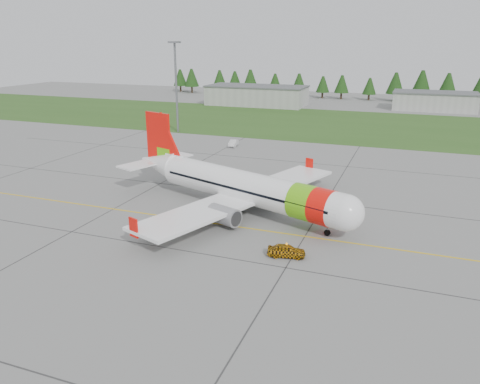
% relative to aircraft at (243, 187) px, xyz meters
% --- Properties ---
extents(ground, '(320.00, 320.00, 0.00)m').
position_rel_aircraft_xyz_m(ground, '(-0.77, -13.29, -3.15)').
color(ground, gray).
rests_on(ground, ground).
extents(aircraft, '(34.64, 32.91, 10.91)m').
position_rel_aircraft_xyz_m(aircraft, '(0.00, 0.00, 0.00)').
color(aircraft, white).
rests_on(aircraft, ground).
extents(follow_me_car, '(1.57, 1.75, 3.79)m').
position_rel_aircraft_xyz_m(follow_me_car, '(8.62, -10.90, -1.25)').
color(follow_me_car, '#E99F0C').
rests_on(follow_me_car, ground).
extents(service_van, '(1.56, 1.50, 4.02)m').
position_rel_aircraft_xyz_m(service_van, '(-14.97, 34.93, -1.14)').
color(service_van, silver).
rests_on(service_van, ground).
extents(grass_strip, '(320.00, 50.00, 0.03)m').
position_rel_aircraft_xyz_m(grass_strip, '(-0.77, 68.71, -3.13)').
color(grass_strip, '#30561E').
rests_on(grass_strip, ground).
extents(taxi_guideline, '(120.00, 0.25, 0.02)m').
position_rel_aircraft_xyz_m(taxi_guideline, '(-0.77, -5.29, -3.14)').
color(taxi_guideline, gold).
rests_on(taxi_guideline, ground).
extents(hangar_west, '(32.00, 14.00, 6.00)m').
position_rel_aircraft_xyz_m(hangar_west, '(-30.77, 96.71, -0.15)').
color(hangar_west, '#A8A8A3').
rests_on(hangar_west, ground).
extents(hangar_east, '(24.00, 12.00, 5.20)m').
position_rel_aircraft_xyz_m(hangar_east, '(24.23, 104.71, -0.55)').
color(hangar_east, '#A8A8A3').
rests_on(hangar_east, ground).
extents(floodlight_mast, '(0.50, 0.50, 20.00)m').
position_rel_aircraft_xyz_m(floodlight_mast, '(-32.77, 44.71, 6.85)').
color(floodlight_mast, slate).
rests_on(floodlight_mast, ground).
extents(treeline, '(160.00, 8.00, 10.00)m').
position_rel_aircraft_xyz_m(treeline, '(-0.77, 124.71, 1.85)').
color(treeline, '#1C3F14').
rests_on(treeline, ground).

